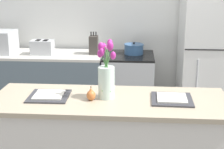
{
  "coord_description": "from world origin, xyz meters",
  "views": [
    {
      "loc": [
        0.2,
        -2.42,
        1.81
      ],
      "look_at": [
        0.0,
        0.25,
        1.04
      ],
      "focal_mm": 55.0,
      "sensor_mm": 36.0,
      "label": 1
    }
  ],
  "objects": [
    {
      "name": "pear_figurine",
      "position": [
        -0.13,
        -0.04,
        0.96
      ],
      "size": [
        0.07,
        0.07,
        0.11
      ],
      "color": "#C66B33",
      "rests_on": "kitchen_island"
    },
    {
      "name": "flower_vase",
      "position": [
        -0.03,
        0.02,
        1.09
      ],
      "size": [
        0.14,
        0.19,
        0.45
      ],
      "color": "silver",
      "rests_on": "kitchen_island"
    },
    {
      "name": "plate_setting_left",
      "position": [
        -0.47,
        0.01,
        0.93
      ],
      "size": [
        0.31,
        0.31,
        0.02
      ],
      "color": "#333338",
      "rests_on": "kitchen_island"
    },
    {
      "name": "knife_block",
      "position": [
        -0.33,
        1.62,
        1.01
      ],
      "size": [
        0.1,
        0.14,
        0.27
      ],
      "color": "#3D3833",
      "rests_on": "back_counter"
    },
    {
      "name": "refrigerator",
      "position": [
        1.05,
        1.6,
        0.84
      ],
      "size": [
        0.68,
        0.67,
        1.68
      ],
      "color": "white",
      "rests_on": "ground_plane"
    },
    {
      "name": "stove_range",
      "position": [
        0.1,
        1.6,
        0.45
      ],
      "size": [
        0.6,
        0.61,
        0.9
      ],
      "color": "#B2B5B7",
      "rests_on": "ground_plane"
    },
    {
      "name": "plate_setting_right",
      "position": [
        0.47,
        0.01,
        0.93
      ],
      "size": [
        0.31,
        0.31,
        0.02
      ],
      "color": "#333338",
      "rests_on": "kitchen_island"
    },
    {
      "name": "cooking_pot",
      "position": [
        0.16,
        1.65,
        0.96
      ],
      "size": [
        0.24,
        0.24,
        0.15
      ],
      "color": "#386093",
      "rests_on": "stove_range"
    },
    {
      "name": "toaster",
      "position": [
        -0.94,
        1.55,
        0.99
      ],
      "size": [
        0.28,
        0.18,
        0.17
      ],
      "color": "#B7BABC",
      "rests_on": "back_counter"
    },
    {
      "name": "back_wall",
      "position": [
        0.0,
        2.0,
        1.35
      ],
      "size": [
        5.2,
        0.08,
        2.7
      ],
      "color": "silver",
      "rests_on": "ground_plane"
    },
    {
      "name": "back_counter",
      "position": [
        -1.06,
        1.6,
        0.45
      ],
      "size": [
        1.68,
        0.6,
        0.9
      ],
      "color": "slate",
      "rests_on": "ground_plane"
    }
  ]
}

